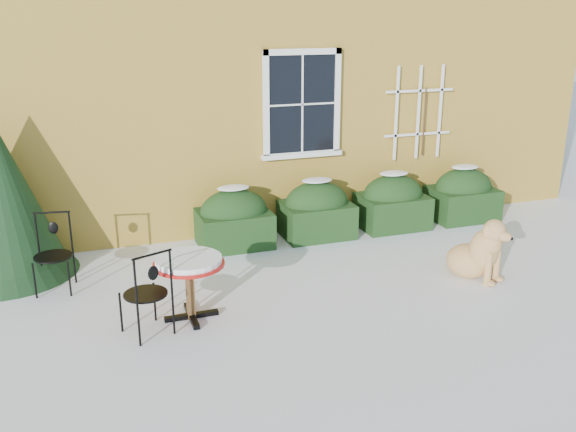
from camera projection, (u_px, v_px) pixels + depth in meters
name	position (u px, v px, depth m)	size (l,w,h in m)	color
ground	(317.00, 316.00, 7.32)	(80.00, 80.00, 0.00)	white
house	(188.00, 15.00, 12.62)	(12.40, 8.40, 6.40)	gold
hedge_row	(355.00, 207.00, 10.00)	(4.95, 0.80, 0.91)	black
bistro_table	(189.00, 268.00, 7.10)	(0.79, 0.79, 0.74)	black
patio_chair_near	(147.00, 292.00, 6.78)	(0.56, 0.56, 0.98)	black
patio_chair_far	(53.00, 253.00, 7.89)	(0.50, 0.49, 0.97)	black
dog	(479.00, 253.00, 8.26)	(0.74, 0.95, 0.87)	tan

